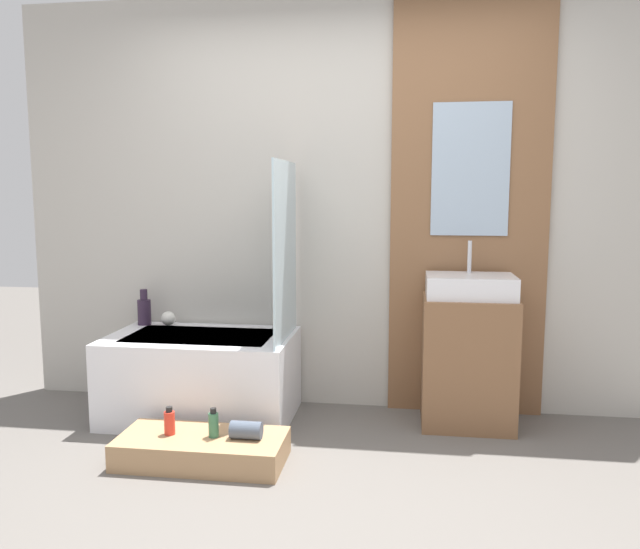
% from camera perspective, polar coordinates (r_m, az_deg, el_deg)
% --- Properties ---
extents(ground_plane, '(12.00, 12.00, 0.00)m').
position_cam_1_polar(ground_plane, '(2.79, -1.96, -22.16)').
color(ground_plane, '#605B56').
extents(wall_tiled_back, '(4.20, 0.06, 2.60)m').
position_cam_1_polar(wall_tiled_back, '(3.99, 1.95, 6.31)').
color(wall_tiled_back, '#B7B2A8').
rests_on(wall_tiled_back, ground_plane).
extents(wall_wood_accent, '(0.95, 0.04, 2.60)m').
position_cam_1_polar(wall_wood_accent, '(3.93, 13.47, 6.28)').
color(wall_wood_accent, brown).
rests_on(wall_wood_accent, ground_plane).
extents(bathtub, '(1.12, 0.69, 0.52)m').
position_cam_1_polar(bathtub, '(3.95, -10.78, -9.12)').
color(bathtub, white).
rests_on(bathtub, ground_plane).
extents(glass_shower_screen, '(0.01, 0.64, 1.05)m').
position_cam_1_polar(glass_shower_screen, '(3.66, -3.21, 2.16)').
color(glass_shower_screen, silver).
rests_on(glass_shower_screen, bathtub).
extents(wooden_step_bench, '(0.86, 0.40, 0.14)m').
position_cam_1_polar(wooden_step_bench, '(3.39, -10.73, -15.40)').
color(wooden_step_bench, '#A87F56').
rests_on(wooden_step_bench, ground_plane).
extents(vanity_cabinet, '(0.53, 0.42, 0.77)m').
position_cam_1_polar(vanity_cabinet, '(3.84, 13.37, -7.75)').
color(vanity_cabinet, brown).
rests_on(vanity_cabinet, ground_plane).
extents(sink, '(0.51, 0.35, 0.33)m').
position_cam_1_polar(sink, '(3.75, 13.57, -1.04)').
color(sink, white).
rests_on(sink, vanity_cabinet).
extents(vase_tall_dark, '(0.09, 0.09, 0.23)m').
position_cam_1_polar(vase_tall_dark, '(4.26, -15.77, -3.16)').
color(vase_tall_dark, '#2D1E33').
rests_on(vase_tall_dark, bathtub).
extents(vase_round_light, '(0.09, 0.09, 0.09)m').
position_cam_1_polar(vase_round_light, '(4.20, -13.71, -3.92)').
color(vase_round_light, silver).
rests_on(vase_round_light, bathtub).
extents(bottle_soap_primary, '(0.06, 0.06, 0.15)m').
position_cam_1_polar(bottle_soap_primary, '(3.40, -13.60, -12.98)').
color(bottle_soap_primary, red).
rests_on(bottle_soap_primary, wooden_step_bench).
extents(bottle_soap_secondary, '(0.05, 0.05, 0.15)m').
position_cam_1_polar(bottle_soap_secondary, '(3.32, -9.71, -13.32)').
color(bottle_soap_secondary, '#38704C').
rests_on(bottle_soap_secondary, wooden_step_bench).
extents(towel_roll, '(0.16, 0.09, 0.09)m').
position_cam_1_polar(towel_roll, '(3.28, -6.77, -13.94)').
color(towel_roll, '#4C5666').
rests_on(towel_roll, wooden_step_bench).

